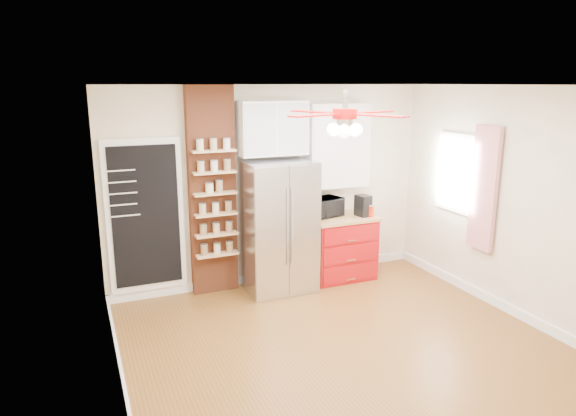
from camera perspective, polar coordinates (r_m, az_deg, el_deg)
name	(u,v)px	position (r m, az deg, el deg)	size (l,w,h in m)	color
floor	(339,342)	(5.75, 5.68, -14.57)	(4.50, 4.50, 0.00)	brown
ceiling	(346,85)	(5.07, 6.42, 13.43)	(4.50, 4.50, 0.00)	white
wall_back	(271,186)	(7.02, -1.85, 2.47)	(4.50, 0.02, 2.70)	#F2E6C2
wall_front	(486,294)	(3.72, 21.18, -8.85)	(4.50, 0.02, 2.70)	#F2E6C2
wall_left	(110,248)	(4.64, -19.22, -4.24)	(0.02, 4.00, 2.70)	#F2E6C2
wall_right	(509,202)	(6.61, 23.39, 0.63)	(0.02, 4.00, 2.70)	#F2E6C2
chalkboard	(146,216)	(6.64, -15.55, -0.91)	(0.95, 0.05, 1.95)	white
brick_pillar	(212,192)	(6.69, -8.42, 1.77)	(0.60, 0.16, 2.70)	brown
fridge	(278,226)	(6.78, -1.09, -2.06)	(0.90, 0.70, 1.75)	silver
upper_glass_cabinet	(272,128)	(6.73, -1.77, 8.87)	(0.90, 0.35, 0.70)	white
red_cabinet	(340,247)	(7.34, 5.84, -4.33)	(0.94, 0.64, 0.90)	#A70D10
upper_shelf_unit	(337,146)	(7.18, 5.47, 6.92)	(0.90, 0.30, 1.15)	white
window	(457,173)	(7.20, 18.31, 3.68)	(0.04, 0.75, 1.05)	white
curtain	(484,189)	(6.78, 20.95, 2.03)	(0.06, 0.40, 1.55)	red
ceiling_fan	(345,114)	(5.07, 6.33, 10.31)	(1.40, 1.40, 0.44)	silver
toaster_oven	(325,207)	(7.18, 4.09, 0.09)	(0.47, 0.32, 0.26)	black
coffee_maker	(363,206)	(7.25, 8.33, 0.26)	(0.16, 0.21, 0.30)	black
canister_left	(370,211)	(7.24, 9.15, -0.37)	(0.09, 0.09, 0.15)	red
canister_right	(365,210)	(7.34, 8.50, -0.20)	(0.10, 0.10, 0.14)	#AC1509
pantry_jar_oats	(209,188)	(6.53, -8.73, 2.19)	(0.10, 0.10, 0.12)	beige
pantry_jar_beans	(219,186)	(6.55, -7.65, 2.39)	(0.09, 0.09, 0.14)	#98734D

